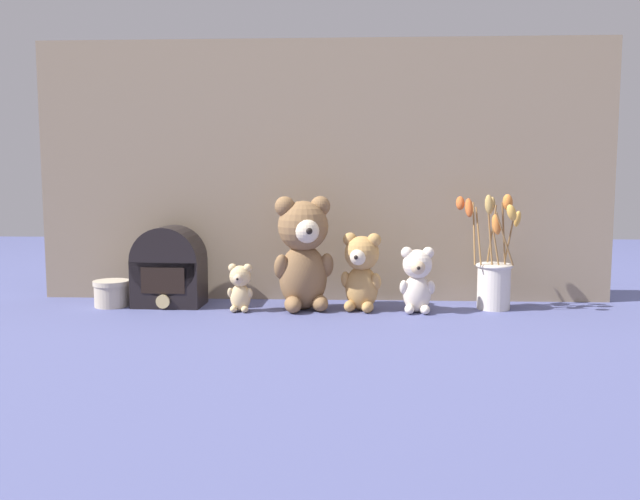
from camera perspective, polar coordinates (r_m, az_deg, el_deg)
ground_plane at (r=1.75m, az=-0.03°, el=-5.18°), size 4.00×4.00×0.00m
backdrop_wall at (r=1.89m, az=0.23°, el=6.62°), size 1.59×0.02×0.72m
teddy_bear_large at (r=1.75m, az=-1.41°, el=-0.08°), size 0.17×0.15×0.30m
teddy_bear_medium at (r=1.75m, az=3.51°, el=-1.71°), size 0.11×0.10×0.20m
teddy_bear_small at (r=1.74m, az=8.19°, el=-2.40°), size 0.09×0.09×0.17m
teddy_bear_tiny at (r=1.75m, az=-6.74°, el=-3.08°), size 0.07×0.06×0.12m
flower_vase at (r=1.82m, az=14.41°, el=-1.90°), size 0.17×0.13×0.30m
vintage_radio at (r=1.86m, az=-12.58°, el=-1.60°), size 0.18×0.13×0.21m
decorative_tin_tall at (r=1.90m, az=-17.12°, el=-3.50°), size 0.10×0.10×0.07m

